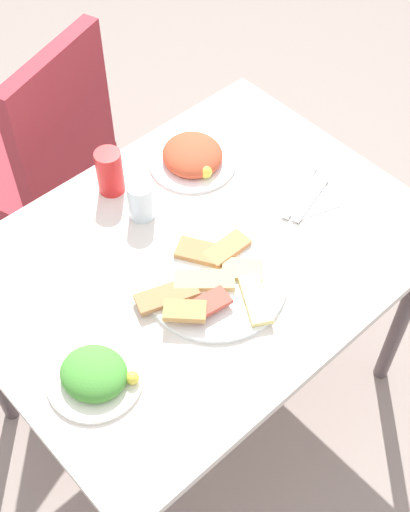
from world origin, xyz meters
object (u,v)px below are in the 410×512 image
salad_plate_rice (95,375)px  pide_platter (213,281)px  drinking_glass (141,200)px  fork (311,199)px  spoon (300,192)px  dining_chair (41,153)px  salad_plate_greens (193,157)px  paper_napkin (305,197)px  dining_table (199,273)px  soda_can (110,172)px

salad_plate_rice → pide_platter: bearing=2.7°
salad_plate_rice → drinking_glass: drinking_glass is taller
fork → spoon: same height
dining_chair → salad_plate_greens: (0.18, -0.50, 0.22)m
paper_napkin → spoon: bearing=90.0°
paper_napkin → pide_platter: bearing=-173.1°
dining_chair → drinking_glass: (-0.03, -0.56, 0.25)m
pide_platter → fork: pide_platter is taller
dining_table → dining_chair: bearing=89.0°
dining_chair → salad_plate_rice: 0.96m
dining_table → soda_can: soda_can is taller
dining_chair → spoon: 0.85m
dining_chair → salad_plate_greens: 0.58m
paper_napkin → drinking_glass: bearing=145.6°
salad_plate_greens → spoon: 0.29m
salad_plate_rice → drinking_glass: (0.36, 0.29, 0.03)m
dining_chair → salad_plate_rice: bearing=-114.9°
fork → spoon: bearing=74.0°
pide_platter → soda_can: (0.01, 0.39, 0.05)m
dining_chair → drinking_glass: size_ratio=9.07×
dining_chair → salad_plate_rice: size_ratio=4.52×
dining_table → fork: bearing=-12.1°
drinking_glass → spoon: drinking_glass is taller
salad_plate_greens → spoon: size_ratio=1.16×
pide_platter → spoon: (0.35, 0.06, -0.01)m
dining_table → dining_chair: size_ratio=1.19×
pide_platter → salad_plate_greens: salad_plate_greens is taller
soda_can → spoon: 0.48m
dining_chair → spoon: size_ratio=4.54×
dining_table → salad_plate_greens: salad_plate_greens is taller
paper_napkin → spoon: (0.00, 0.02, 0.00)m
fork → spoon: size_ratio=0.86×
salad_plate_rice → spoon: salad_plate_rice is taller
salad_plate_rice → drinking_glass: bearing=38.9°
soda_can → fork: size_ratio=0.72×
spoon → pide_platter: bearing=168.5°
pide_platter → drinking_glass: drinking_glass is taller
salad_plate_greens → fork: salad_plate_greens is taller
salad_plate_rice → fork: size_ratio=1.17×
soda_can → paper_napkin: 0.49m
spoon → salad_plate_rice: bearing=165.1°
salad_plate_greens → drinking_glass: bearing=-166.5°
paper_napkin → fork: size_ratio=0.75×
drinking_glass → soda_can: bearing=91.2°
soda_can → salad_plate_greens: bearing=-17.4°
drinking_glass → dining_chair: bearing=86.5°
dining_table → spoon: bearing=-5.8°
salad_plate_greens → salad_plate_rice: size_ratio=1.16×
fork → paper_napkin: bearing=74.0°
pide_platter → paper_napkin: pide_platter is taller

